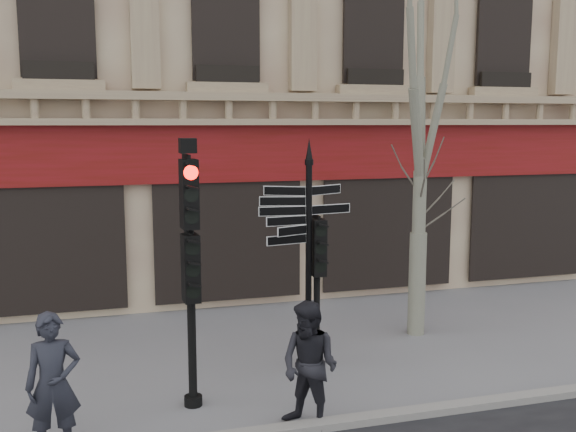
% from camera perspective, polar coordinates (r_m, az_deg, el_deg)
% --- Properties ---
extents(ground, '(80.00, 80.00, 0.00)m').
position_cam_1_polar(ground, '(10.71, -0.20, -15.28)').
color(ground, slate).
rests_on(ground, ground).
extents(kerb, '(80.00, 0.25, 0.12)m').
position_cam_1_polar(kerb, '(9.47, 2.21, -18.20)').
color(kerb, gray).
rests_on(kerb, ground).
extents(fingerpost, '(1.70, 1.70, 4.03)m').
position_cam_1_polar(fingerpost, '(10.96, 1.86, 0.02)').
color(fingerpost, black).
rests_on(fingerpost, ground).
extents(traffic_signal_main, '(0.47, 0.35, 4.06)m').
position_cam_1_polar(traffic_signal_main, '(9.55, -8.73, -2.16)').
color(traffic_signal_main, black).
rests_on(traffic_signal_main, ground).
extents(traffic_signal_secondary, '(0.44, 0.32, 2.62)m').
position_cam_1_polar(traffic_signal_secondary, '(11.32, 2.60, -4.23)').
color(traffic_signal_secondary, black).
rests_on(traffic_signal_secondary, ground).
extents(plane_tree, '(3.05, 3.05, 8.11)m').
position_cam_1_polar(plane_tree, '(13.00, 12.00, 14.33)').
color(plane_tree, gray).
rests_on(plane_tree, ground).
extents(pedestrian_a, '(0.71, 0.49, 1.90)m').
position_cam_1_polar(pedestrian_a, '(9.03, -20.15, -13.90)').
color(pedestrian_a, '#21232D').
rests_on(pedestrian_a, ground).
extents(pedestrian_b, '(1.10, 1.12, 1.83)m').
position_cam_1_polar(pedestrian_b, '(9.20, 1.93, -13.18)').
color(pedestrian_b, black).
rests_on(pedestrian_b, ground).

